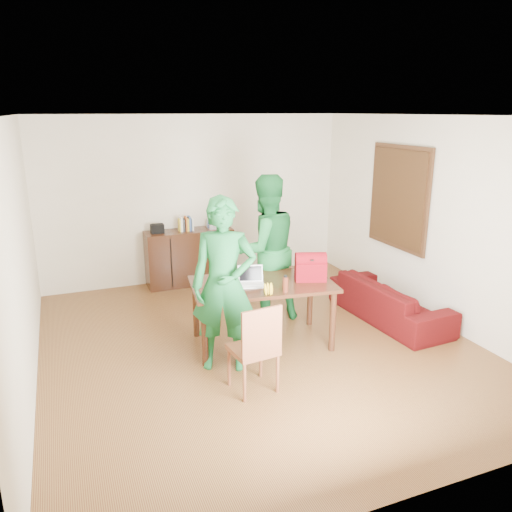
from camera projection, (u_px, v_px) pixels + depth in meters
name	position (u px, v px, depth m)	size (l,w,h in m)	color
room	(255.00, 238.00, 5.85)	(5.20, 5.70, 2.90)	#462311
table	(262.00, 290.00, 5.95)	(1.78, 1.16, 0.78)	black
chair	(254.00, 365.00, 5.04)	(0.47, 0.46, 0.95)	brown
person_near	(224.00, 285.00, 5.33)	(0.70, 0.46, 1.92)	#145E2B
person_far	(265.00, 249.00, 6.59)	(0.96, 0.75, 1.98)	#16662B
laptop	(251.00, 282.00, 5.81)	(0.34, 0.28, 0.21)	white
bananas	(268.00, 293.00, 5.53)	(0.14, 0.09, 0.05)	gold
bottle	(285.00, 283.00, 5.61)	(0.06, 0.06, 0.19)	#522112
red_bag	(310.00, 269.00, 5.98)	(0.37, 0.21, 0.27)	maroon
sofa	(389.00, 300.00, 6.78)	(1.85, 0.72, 0.54)	#3D080F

